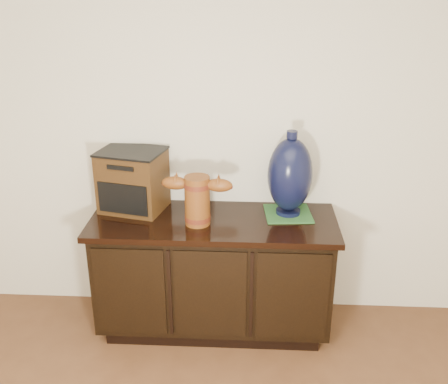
# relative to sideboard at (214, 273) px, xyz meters

# --- Properties ---
(sideboard) EXTENTS (1.46, 0.56, 0.75)m
(sideboard) POSITION_rel_sideboard_xyz_m (0.00, 0.00, 0.00)
(sideboard) COLOR black
(sideboard) RESTS_ON ground
(terracotta_vessel) EXTENTS (0.41, 0.16, 0.29)m
(terracotta_vessel) POSITION_rel_sideboard_xyz_m (-0.09, -0.06, 0.53)
(terracotta_vessel) COLOR brown
(terracotta_vessel) RESTS_ON sideboard
(tv_radio) EXTENTS (0.43, 0.38, 0.38)m
(tv_radio) POSITION_rel_sideboard_xyz_m (-0.50, 0.13, 0.56)
(tv_radio) COLOR #3B240E
(tv_radio) RESTS_ON sideboard
(green_mat) EXTENTS (0.30, 0.30, 0.01)m
(green_mat) POSITION_rel_sideboard_xyz_m (0.45, 0.10, 0.37)
(green_mat) COLOR #285A28
(green_mat) RESTS_ON sideboard
(lamp_base) EXTENTS (0.28, 0.28, 0.51)m
(lamp_base) POSITION_rel_sideboard_xyz_m (0.45, 0.10, 0.62)
(lamp_base) COLOR black
(lamp_base) RESTS_ON green_mat
(spray_can) EXTENTS (0.06, 0.06, 0.18)m
(spray_can) POSITION_rel_sideboard_xyz_m (-0.10, 0.20, 0.46)
(spray_can) COLOR #56140E
(spray_can) RESTS_ON sideboard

